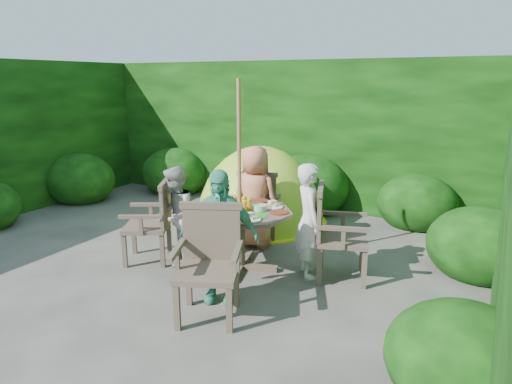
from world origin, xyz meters
The scene contains 13 objects.
ground centered at (0.00, 0.00, 0.00)m, with size 60.00×60.00×0.00m, color #42403B.
hedge_enclosure centered at (0.00, 1.33, 1.25)m, with size 9.00×9.00×2.50m.
patio_table centered at (0.85, 0.67, 0.61)m, with size 1.53×1.53×0.86m.
parasol_pole centered at (0.84, 0.66, 1.10)m, with size 0.04×0.04×2.20m, color #925E3A.
garden_chair_right centered at (1.90, 0.95, 0.54)m, with size 0.70×0.75×1.02m.
garden_chair_left centered at (-0.22, 0.39, 0.52)m, with size 0.73×0.75×0.97m.
garden_chair_back centered at (0.55, 1.72, 0.50)m, with size 0.67×0.63×0.94m.
garden_chair_front centered at (1.12, -0.39, 0.54)m, with size 0.77×0.73×1.02m.
child_right centered at (1.62, 0.88, 0.65)m, with size 0.47×0.31×1.30m, color silver.
child_left centered at (0.07, 0.45, 0.60)m, with size 0.58×0.45×1.19m, color #A1A29D.
child_back centered at (0.63, 1.43, 0.68)m, with size 0.66×0.43×1.35m, color #D97C59.
child_front centered at (1.06, -0.11, 0.68)m, with size 0.80×0.33×1.36m, color #49AA88.
dome_tent centered at (0.20, 2.39, 0.00)m, with size 2.22×2.22×2.40m.
Camera 1 is at (3.39, -3.70, 2.19)m, focal length 32.00 mm.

